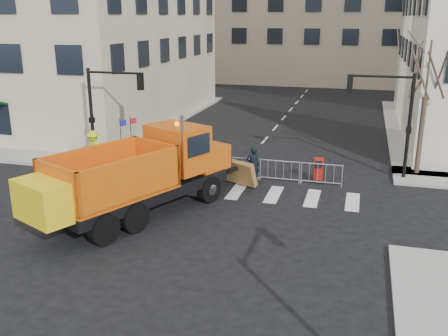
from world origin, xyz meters
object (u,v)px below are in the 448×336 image
(cop_b, at_px, (214,164))
(cop_c, at_px, (223,163))
(plow_truck, at_px, (137,173))
(cop_a, at_px, (253,165))
(worker, at_px, (94,149))
(newspaper_box, at_px, (318,169))

(cop_b, bearing_deg, cop_c, -165.74)
(plow_truck, relative_size, cop_a, 5.92)
(worker, distance_m, newspaper_box, 11.98)
(cop_b, distance_m, cop_c, 0.43)
(cop_a, height_order, newspaper_box, cop_a)
(plow_truck, xyz_separation_m, newspaper_box, (6.81, 6.52, -1.16))
(plow_truck, bearing_deg, cop_c, 4.28)
(cop_c, height_order, worker, worker)
(plow_truck, distance_m, cop_c, 6.03)
(plow_truck, height_order, newspaper_box, plow_truck)
(cop_a, bearing_deg, worker, -13.86)
(cop_a, xyz_separation_m, newspaper_box, (3.15, 1.00, -0.23))
(newspaper_box, bearing_deg, cop_b, -178.63)
(cop_c, bearing_deg, cop_b, -45.03)
(cop_b, height_order, newspaper_box, cop_b)
(plow_truck, distance_m, newspaper_box, 9.49)
(plow_truck, relative_size, newspaper_box, 10.02)
(plow_truck, relative_size, cop_b, 6.65)
(cop_a, bearing_deg, plow_truck, 41.67)
(cop_b, xyz_separation_m, cop_c, (0.42, 0.05, 0.06))
(cop_a, height_order, cop_c, cop_a)
(newspaper_box, bearing_deg, worker, 176.01)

